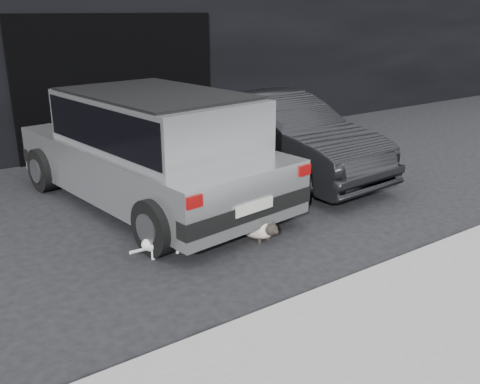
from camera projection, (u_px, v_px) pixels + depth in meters
ground at (178, 224)px, 7.01m from camera, size 80.00×80.00×0.00m
building_facade at (78, 17)px, 11.38m from camera, size 34.00×4.00×5.00m
garage_opening at (120, 85)px, 10.22m from camera, size 4.00×0.10×2.60m
curb at (384, 275)px, 5.53m from camera, size 18.00×0.25×0.12m
silver_hatchback at (153, 144)px, 7.48m from camera, size 2.58×4.59×1.62m
second_car at (277, 135)px, 8.91m from camera, size 1.66×4.17×1.35m
cat_siamese at (257, 228)px, 6.52m from camera, size 0.38×0.85×0.30m
cat_white at (166, 240)px, 6.11m from camera, size 0.77×0.28×0.36m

